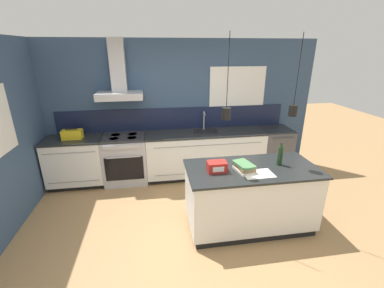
{
  "coord_description": "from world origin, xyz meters",
  "views": [
    {
      "loc": [
        -0.44,
        -2.91,
        2.42
      ],
      "look_at": [
        0.14,
        0.71,
        1.05
      ],
      "focal_mm": 24.0,
      "sensor_mm": 36.0,
      "label": 1
    }
  ],
  "objects_px": {
    "dishwasher": "(274,150)",
    "bottle_on_island": "(280,156)",
    "red_supply_box": "(217,167)",
    "oven_range": "(126,159)",
    "yellow_toolbox": "(72,134)",
    "book_stack": "(244,167)"
  },
  "relations": [
    {
      "from": "bottle_on_island",
      "to": "book_stack",
      "type": "bearing_deg",
      "value": -169.38
    },
    {
      "from": "red_supply_box",
      "to": "oven_range",
      "type": "bearing_deg",
      "value": 128.79
    },
    {
      "from": "dishwasher",
      "to": "book_stack",
      "type": "height_order",
      "value": "book_stack"
    },
    {
      "from": "book_stack",
      "to": "yellow_toolbox",
      "type": "distance_m",
      "value": 3.09
    },
    {
      "from": "oven_range",
      "to": "yellow_toolbox",
      "type": "height_order",
      "value": "yellow_toolbox"
    },
    {
      "from": "dishwasher",
      "to": "bottle_on_island",
      "type": "relative_size",
      "value": 2.78
    },
    {
      "from": "book_stack",
      "to": "yellow_toolbox",
      "type": "relative_size",
      "value": 1.0
    },
    {
      "from": "oven_range",
      "to": "red_supply_box",
      "type": "bearing_deg",
      "value": -51.21
    },
    {
      "from": "yellow_toolbox",
      "to": "oven_range",
      "type": "bearing_deg",
      "value": -0.28
    },
    {
      "from": "yellow_toolbox",
      "to": "bottle_on_island",
      "type": "bearing_deg",
      "value": -27.23
    },
    {
      "from": "bottle_on_island",
      "to": "dishwasher",
      "type": "bearing_deg",
      "value": 65.08
    },
    {
      "from": "oven_range",
      "to": "red_supply_box",
      "type": "height_order",
      "value": "red_supply_box"
    },
    {
      "from": "oven_range",
      "to": "book_stack",
      "type": "xyz_separation_m",
      "value": [
        1.69,
        -1.7,
        0.51
      ]
    },
    {
      "from": "book_stack",
      "to": "yellow_toolbox",
      "type": "height_order",
      "value": "yellow_toolbox"
    },
    {
      "from": "book_stack",
      "to": "red_supply_box",
      "type": "xyz_separation_m",
      "value": [
        -0.36,
        0.04,
        0.01
      ]
    },
    {
      "from": "red_supply_box",
      "to": "yellow_toolbox",
      "type": "height_order",
      "value": "yellow_toolbox"
    },
    {
      "from": "bottle_on_island",
      "to": "red_supply_box",
      "type": "distance_m",
      "value": 0.91
    },
    {
      "from": "oven_range",
      "to": "dishwasher",
      "type": "distance_m",
      "value": 2.99
    },
    {
      "from": "bottle_on_island",
      "to": "red_supply_box",
      "type": "relative_size",
      "value": 1.33
    },
    {
      "from": "dishwasher",
      "to": "red_supply_box",
      "type": "bearing_deg",
      "value": -134.62
    },
    {
      "from": "oven_range",
      "to": "bottle_on_island",
      "type": "distance_m",
      "value": 2.82
    },
    {
      "from": "oven_range",
      "to": "bottle_on_island",
      "type": "bearing_deg",
      "value": -35.55
    }
  ]
}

